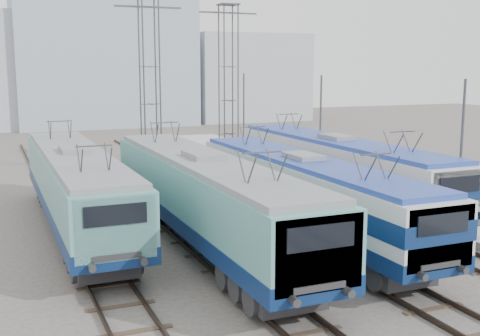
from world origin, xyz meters
name	(u,v)px	position (x,y,z in m)	size (l,w,h in m)	color
ground	(308,278)	(0.00, 0.00, 0.00)	(160.00, 160.00, 0.00)	#514C47
platform	(400,203)	(10.20, 8.00, 0.15)	(4.00, 70.00, 0.30)	#9E9E99
locomotive_far_left	(77,184)	(-6.75, 9.25, 2.28)	(2.90, 18.29, 3.44)	#0B204C
locomotive_center_left	(205,195)	(-2.25, 4.59, 2.34)	(2.99, 18.88, 3.55)	#0B204C
locomotive_center_right	(305,189)	(2.25, 4.41, 2.24)	(2.78, 17.55, 3.30)	#0B204C
locomotive_far_right	(338,165)	(6.75, 8.96, 2.33)	(2.89, 18.30, 3.44)	#0B204C
catenary_tower_west	(150,80)	(0.00, 22.00, 6.64)	(4.50, 1.20, 12.00)	#3F4247
catenary_tower_east	(228,78)	(6.50, 24.00, 6.64)	(4.50, 1.20, 12.00)	#3F4247
mast_front	(461,160)	(8.60, 2.00, 3.50)	(0.12, 0.12, 7.00)	#3F4247
mast_mid	(320,133)	(8.60, 14.00, 3.50)	(0.12, 0.12, 7.00)	#3F4247
mast_rear	(244,118)	(8.60, 26.00, 3.50)	(0.12, 0.12, 7.00)	#3F4247
building_center	(102,55)	(4.00, 62.00, 9.00)	(22.00, 14.00, 18.00)	#92A0B1
building_east	(244,77)	(24.00, 62.00, 6.00)	(16.00, 12.00, 12.00)	#9FA6B2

